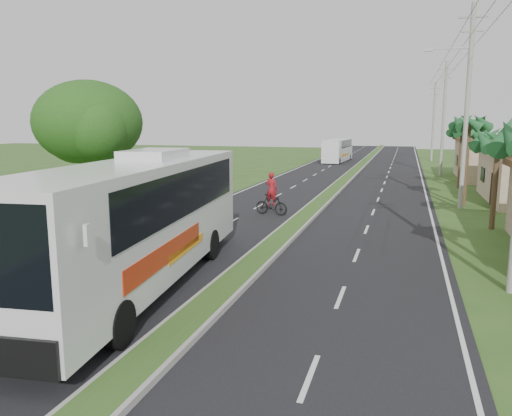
# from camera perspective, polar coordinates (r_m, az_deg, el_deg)

# --- Properties ---
(ground) EXTENTS (180.00, 180.00, 0.00)m
(ground) POSITION_cam_1_polar(r_m,az_deg,el_deg) (16.21, -2.90, -8.97)
(ground) COLOR #2F511E
(ground) RESTS_ON ground
(road_asphalt) EXTENTS (14.00, 160.00, 0.02)m
(road_asphalt) POSITION_cam_1_polar(r_m,az_deg,el_deg) (35.22, 8.08, 1.19)
(road_asphalt) COLOR black
(road_asphalt) RESTS_ON ground
(median_strip) EXTENTS (1.20, 160.00, 0.18)m
(median_strip) POSITION_cam_1_polar(r_m,az_deg,el_deg) (35.20, 8.09, 1.34)
(median_strip) COLOR gray
(median_strip) RESTS_ON ground
(lane_edge_left) EXTENTS (0.12, 160.00, 0.01)m
(lane_edge_left) POSITION_cam_1_polar(r_m,az_deg,el_deg) (36.81, -2.28, 1.63)
(lane_edge_left) COLOR silver
(lane_edge_left) RESTS_ON ground
(lane_edge_right) EXTENTS (0.12, 160.00, 0.01)m
(lane_edge_right) POSITION_cam_1_polar(r_m,az_deg,el_deg) (34.87, 19.03, 0.65)
(lane_edge_right) COLOR silver
(lane_edge_right) RESTS_ON ground
(shop_far) EXTENTS (8.60, 11.60, 3.82)m
(shop_far) POSITION_cam_1_polar(r_m,az_deg,el_deg) (51.31, 26.70, 5.07)
(shop_far) COLOR tan
(shop_far) RESTS_ON ground
(palm_verge_b) EXTENTS (2.40, 2.40, 5.05)m
(palm_verge_b) POSITION_cam_1_polar(r_m,az_deg,el_deg) (26.79, 25.98, 6.98)
(palm_verge_b) COLOR #473321
(palm_verge_b) RESTS_ON ground
(palm_verge_c) EXTENTS (2.40, 2.40, 5.85)m
(palm_verge_c) POSITION_cam_1_polar(r_m,az_deg,el_deg) (33.64, 23.19, 8.85)
(palm_verge_c) COLOR #473321
(palm_verge_c) RESTS_ON ground
(palm_verge_d) EXTENTS (2.40, 2.40, 5.25)m
(palm_verge_d) POSITION_cam_1_polar(r_m,az_deg,el_deg) (42.65, 22.51, 8.16)
(palm_verge_d) COLOR #473321
(palm_verge_d) RESTS_ON ground
(shade_tree) EXTENTS (6.30, 6.00, 7.54)m
(shade_tree) POSITION_cam_1_polar(r_m,az_deg,el_deg) (29.96, -18.77, 8.92)
(shade_tree) COLOR #473321
(shade_tree) RESTS_ON ground
(utility_pole_b) EXTENTS (3.20, 0.28, 12.00)m
(utility_pole_b) POSITION_cam_1_polar(r_m,az_deg,el_deg) (32.63, 22.94, 10.86)
(utility_pole_b) COLOR gray
(utility_pole_b) RESTS_ON ground
(utility_pole_c) EXTENTS (1.60, 0.28, 11.00)m
(utility_pole_c) POSITION_cam_1_polar(r_m,az_deg,el_deg) (52.55, 20.65, 9.66)
(utility_pole_c) COLOR gray
(utility_pole_c) RESTS_ON ground
(utility_pole_d) EXTENTS (1.60, 0.28, 10.50)m
(utility_pole_d) POSITION_cam_1_polar(r_m,az_deg,el_deg) (72.52, 19.63, 9.38)
(utility_pole_d) COLOR gray
(utility_pole_d) RESTS_ON ground
(coach_bus_main) EXTENTS (4.14, 13.55, 4.31)m
(coach_bus_main) POSITION_cam_1_polar(r_m,az_deg,el_deg) (16.06, -13.02, -0.65)
(coach_bus_main) COLOR silver
(coach_bus_main) RESTS_ON ground
(coach_bus_far) EXTENTS (2.77, 10.30, 2.97)m
(coach_bus_far) POSITION_cam_1_polar(r_m,az_deg,el_deg) (67.85, 9.34, 6.67)
(coach_bus_far) COLOR white
(coach_bus_far) RESTS_ON ground
(motorcyclist) EXTENTS (2.03, 0.94, 2.45)m
(motorcyclist) POSITION_cam_1_polar(r_m,az_deg,el_deg) (28.22, 1.78, 0.95)
(motorcyclist) COLOR black
(motorcyclist) RESTS_ON ground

